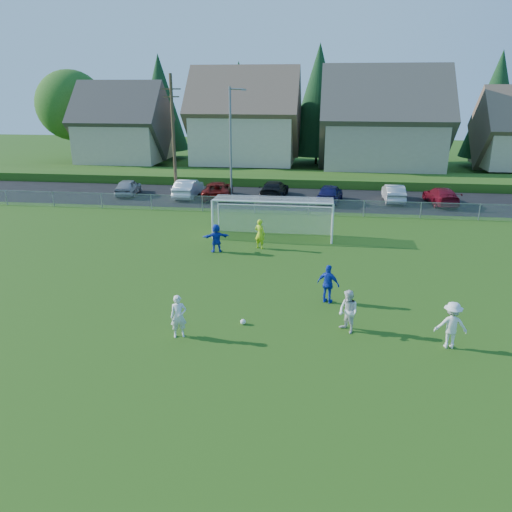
% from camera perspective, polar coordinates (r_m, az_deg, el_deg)
% --- Properties ---
extents(ground, '(160.00, 160.00, 0.00)m').
position_cam_1_polar(ground, '(16.94, -3.74, -13.24)').
color(ground, '#193D0C').
rests_on(ground, ground).
extents(asphalt_lot, '(60.00, 60.00, 0.00)m').
position_cam_1_polar(asphalt_lot, '(42.61, 3.55, 6.60)').
color(asphalt_lot, black).
rests_on(asphalt_lot, ground).
extents(grass_embankment, '(70.00, 6.00, 0.80)m').
position_cam_1_polar(grass_embankment, '(49.88, 4.23, 8.84)').
color(grass_embankment, '#1E420F').
rests_on(grass_embankment, ground).
extents(soccer_ball, '(0.22, 0.22, 0.22)m').
position_cam_1_polar(soccer_ball, '(19.99, -1.50, -7.52)').
color(soccer_ball, white).
rests_on(soccer_ball, ground).
extents(player_white_a, '(0.71, 0.59, 1.66)m').
position_cam_1_polar(player_white_a, '(18.99, -8.84, -6.84)').
color(player_white_a, silver).
rests_on(player_white_a, ground).
extents(player_white_b, '(1.01, 1.04, 1.69)m').
position_cam_1_polar(player_white_b, '(19.43, 10.50, -6.27)').
color(player_white_b, silver).
rests_on(player_white_b, ground).
extents(player_white_c, '(1.15, 0.68, 1.77)m').
position_cam_1_polar(player_white_c, '(19.31, 21.43, -7.37)').
color(player_white_c, silver).
rests_on(player_white_c, ground).
extents(player_blue_a, '(1.10, 0.79, 1.73)m').
position_cam_1_polar(player_blue_a, '(21.86, 8.26, -3.19)').
color(player_blue_a, '#1230B1').
rests_on(player_blue_a, ground).
extents(player_blue_b, '(1.59, 0.96, 1.63)m').
position_cam_1_polar(player_blue_b, '(28.44, -4.57, 2.06)').
color(player_blue_b, '#1230B1').
rests_on(player_blue_b, ground).
extents(goalkeeper, '(0.75, 0.63, 1.75)m').
position_cam_1_polar(goalkeeper, '(28.93, 0.45, 2.54)').
color(goalkeeper, '#B6E61B').
rests_on(goalkeeper, ground).
extents(car_a, '(2.14, 4.24, 1.39)m').
position_cam_1_polar(car_a, '(45.20, -14.42, 7.65)').
color(car_a, '#919298').
rests_on(car_a, ground).
extents(car_b, '(1.62, 4.65, 1.53)m').
position_cam_1_polar(car_b, '(43.25, -7.75, 7.68)').
color(car_b, silver).
rests_on(car_b, ground).
extents(car_c, '(2.88, 5.29, 1.41)m').
position_cam_1_polar(car_c, '(42.59, -4.38, 7.54)').
color(car_c, '#5D0D0A').
rests_on(car_c, ground).
extents(car_d, '(2.29, 4.98, 1.41)m').
position_cam_1_polar(car_d, '(42.82, 2.09, 7.64)').
color(car_d, black).
rests_on(car_d, ground).
extents(car_e, '(2.37, 4.63, 1.51)m').
position_cam_1_polar(car_e, '(41.27, 8.44, 7.10)').
color(car_e, '#131344').
rests_on(car_e, ground).
extents(car_f, '(1.53, 4.30, 1.41)m').
position_cam_1_polar(car_f, '(42.72, 15.44, 6.96)').
color(car_f, '#B3B3B3').
rests_on(car_f, ground).
extents(car_g, '(2.37, 4.85, 1.36)m').
position_cam_1_polar(car_g, '(42.85, 20.39, 6.46)').
color(car_g, maroon).
rests_on(car_g, ground).
extents(soccer_goal, '(7.42, 1.90, 2.50)m').
position_cam_1_polar(soccer_goal, '(31.13, 2.00, 5.13)').
color(soccer_goal, white).
rests_on(soccer_goal, ground).
extents(chainlink_fence, '(52.06, 0.06, 1.20)m').
position_cam_1_polar(chainlink_fence, '(37.12, 2.92, 5.77)').
color(chainlink_fence, gray).
rests_on(chainlink_fence, ground).
extents(streetlight, '(1.38, 0.18, 9.00)m').
position_cam_1_polar(streetlight, '(40.94, -2.85, 12.97)').
color(streetlight, slate).
rests_on(streetlight, ground).
extents(utility_pole, '(1.60, 0.26, 10.00)m').
position_cam_1_polar(utility_pole, '(43.08, -9.42, 13.45)').
color(utility_pole, '#473321').
rests_on(utility_pole, ground).
extents(houses_row, '(53.90, 11.45, 13.27)m').
position_cam_1_polar(houses_row, '(56.55, 7.00, 16.99)').
color(houses_row, tan).
rests_on(houses_row, ground).
extents(tree_row, '(65.98, 12.36, 13.80)m').
position_cam_1_polar(tree_row, '(62.85, 6.22, 16.80)').
color(tree_row, '#382616').
rests_on(tree_row, ground).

